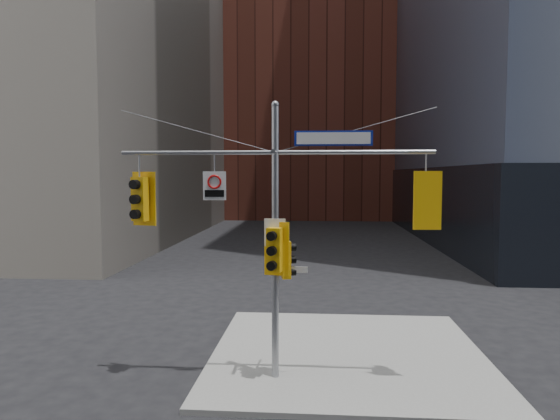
# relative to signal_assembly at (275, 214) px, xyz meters

# --- Properties ---
(ground) EXTENTS (160.00, 160.00, 0.00)m
(ground) POSITION_rel_signal_assembly_xyz_m (0.00, -1.99, -4.42)
(ground) COLOR black
(ground) RESTS_ON ground
(sidewalk_corner) EXTENTS (8.00, 8.00, 0.15)m
(sidewalk_corner) POSITION_rel_signal_assembly_xyz_m (2.00, 2.01, -4.34)
(sidewalk_corner) COLOR gray
(sidewalk_corner) RESTS_ON ground
(brick_midrise) EXTENTS (26.00, 20.00, 28.00)m
(brick_midrise) POSITION_rel_signal_assembly_xyz_m (0.00, 56.01, 9.58)
(brick_midrise) COLOR brown
(brick_midrise) RESTS_ON ground
(signal_assembly) EXTENTS (8.00, 0.80, 7.30)m
(signal_assembly) POSITION_rel_signal_assembly_xyz_m (0.00, 0.00, 0.00)
(signal_assembly) COLOR gray
(signal_assembly) RESTS_ON ground
(traffic_light_west_arm) EXTENTS (0.67, 0.62, 1.43)m
(traffic_light_west_arm) POSITION_rel_signal_assembly_xyz_m (-3.55, 0.01, 0.38)
(traffic_light_west_arm) COLOR #FFB60D
(traffic_light_west_arm) RESTS_ON ground
(traffic_light_east_arm) EXTENTS (0.69, 0.56, 1.45)m
(traffic_light_east_arm) POSITION_rel_signal_assembly_xyz_m (3.77, 0.00, 0.38)
(traffic_light_east_arm) COLOR #FFB60D
(traffic_light_east_arm) RESTS_ON ground
(traffic_light_pole_side) EXTENTS (0.41, 0.35, 0.96)m
(traffic_light_pole_side) POSITION_rel_signal_assembly_xyz_m (0.32, 0.02, -1.17)
(traffic_light_pole_side) COLOR #FFB60D
(traffic_light_pole_side) RESTS_ON ground
(traffic_light_pole_front) EXTENTS (0.65, 0.60, 1.38)m
(traffic_light_pole_front) POSITION_rel_signal_assembly_xyz_m (0.00, -0.27, -0.87)
(traffic_light_pole_front) COLOR #FFB60D
(traffic_light_pole_front) RESTS_ON ground
(street_sign_blade) EXTENTS (1.97, 0.08, 0.38)m
(street_sign_blade) POSITION_rel_signal_assembly_xyz_m (1.47, 0.00, 1.93)
(street_sign_blade) COLOR navy
(street_sign_blade) RESTS_ON ground
(regulatory_sign_arm) EXTENTS (0.59, 0.09, 0.74)m
(regulatory_sign_arm) POSITION_rel_signal_assembly_xyz_m (-1.57, -0.02, 0.76)
(regulatory_sign_arm) COLOR silver
(regulatory_sign_arm) RESTS_ON ground
(regulatory_sign_pole) EXTENTS (0.54, 0.05, 0.71)m
(regulatory_sign_pole) POSITION_rel_signal_assembly_xyz_m (0.00, -0.11, -0.47)
(regulatory_sign_pole) COLOR silver
(regulatory_sign_pole) RESTS_ON ground
(street_blade_ew) EXTENTS (0.77, 0.09, 0.15)m
(street_blade_ew) POSITION_rel_signal_assembly_xyz_m (0.45, 0.01, -1.42)
(street_blade_ew) COLOR silver
(street_blade_ew) RESTS_ON ground
(street_blade_ns) EXTENTS (0.08, 0.72, 0.14)m
(street_blade_ns) POSITION_rel_signal_assembly_xyz_m (0.00, 0.46, -1.48)
(street_blade_ns) COLOR #145926
(street_blade_ns) RESTS_ON ground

